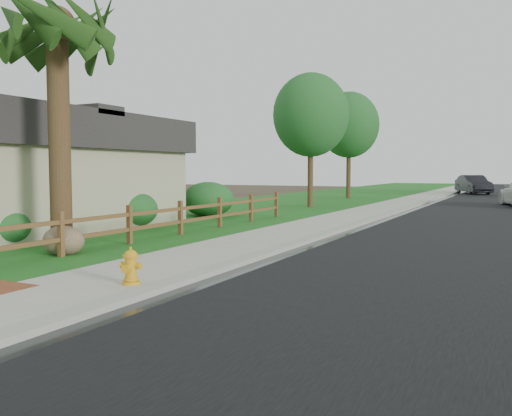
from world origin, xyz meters
The scene contains 17 objects.
ground centered at (0.00, 0.00, 0.00)m, with size 120.00×120.00×0.00m, color #3E3121.
road centered at (4.60, 35.00, 0.01)m, with size 8.00×90.00×0.02m, color black.
curb centered at (0.40, 35.00, 0.06)m, with size 0.40×90.00×0.12m, color gray.
wet_gutter centered at (0.75, 35.00, 0.02)m, with size 0.50×90.00×0.00m, color black.
sidewalk centered at (-0.90, 35.00, 0.05)m, with size 2.20×90.00×0.10m, color gray.
grass_strip centered at (-2.80, 35.00, 0.03)m, with size 1.60×90.00×0.06m, color #175217.
lawn_near centered at (-8.00, 35.00, 0.02)m, with size 9.00×90.00×0.04m, color #175217.
ranch_fence centered at (-3.60, 6.40, 0.62)m, with size 0.12×16.92×1.10m.
palm_tree centered at (-4.30, 3.50, 5.52)m, with size 3.60×3.60×6.60m.
fire_hydrant centered at (-0.10, 0.97, 0.39)m, with size 0.42×0.34×0.64m.
dark_car_far centered at (2.00, 43.24, 0.82)m, with size 1.69×4.84×1.59m, color black.
boulder centered at (-3.90, 3.16, 0.36)m, with size 1.08×0.81×0.72m, color brown.
shrub_a centered at (-6.50, 3.58, 0.54)m, with size 1.43×1.43×1.07m, color #1A4A22.
shrub_b centered at (-6.50, 8.81, 0.66)m, with size 1.88×1.88×1.32m, color #1A4A22.
shrub_d centered at (-6.50, 14.00, 0.76)m, with size 2.24×2.24×1.53m, color #1A4A22.
tree_near_left centered at (-4.57, 21.47, 4.99)m, with size 4.09×4.09×7.26m.
tree_mid_left centered at (-5.39, 31.34, 5.22)m, with size 4.23×4.23×7.57m.
Camera 1 is at (5.83, -6.22, 2.03)m, focal length 38.00 mm.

